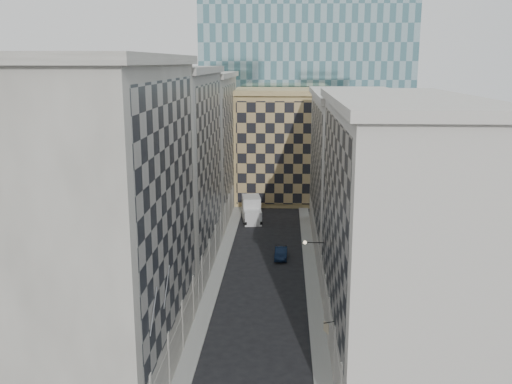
% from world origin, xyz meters
% --- Properties ---
extents(sidewalk_west, '(1.50, 100.00, 0.15)m').
position_xyz_m(sidewalk_west, '(-5.25, 30.00, 0.07)').
color(sidewalk_west, gray).
rests_on(sidewalk_west, ground).
extents(sidewalk_east, '(1.50, 100.00, 0.15)m').
position_xyz_m(sidewalk_east, '(5.25, 30.00, 0.07)').
color(sidewalk_east, gray).
rests_on(sidewalk_east, ground).
extents(bldg_left_a, '(10.80, 22.80, 23.70)m').
position_xyz_m(bldg_left_a, '(-10.88, 11.00, 11.82)').
color(bldg_left_a, gray).
rests_on(bldg_left_a, ground).
extents(bldg_left_b, '(10.80, 22.80, 22.70)m').
position_xyz_m(bldg_left_b, '(-10.88, 33.00, 11.32)').
color(bldg_left_b, '#98968D').
rests_on(bldg_left_b, ground).
extents(bldg_left_c, '(10.80, 22.80, 21.70)m').
position_xyz_m(bldg_left_c, '(-10.88, 55.00, 10.83)').
color(bldg_left_c, gray).
rests_on(bldg_left_c, ground).
extents(bldg_right_a, '(10.80, 26.80, 20.70)m').
position_xyz_m(bldg_right_a, '(10.88, 15.00, 10.32)').
color(bldg_right_a, beige).
rests_on(bldg_right_a, ground).
extents(bldg_right_b, '(10.80, 28.80, 19.70)m').
position_xyz_m(bldg_right_b, '(10.89, 42.00, 9.85)').
color(bldg_right_b, beige).
rests_on(bldg_right_b, ground).
extents(tan_block, '(16.80, 14.80, 18.80)m').
position_xyz_m(tan_block, '(2.00, 67.90, 9.44)').
color(tan_block, '#9D8253').
rests_on(tan_block, ground).
extents(church_tower, '(7.20, 7.20, 51.50)m').
position_xyz_m(church_tower, '(0.00, 82.00, 26.95)').
color(church_tower, '#2C2722').
rests_on(church_tower, ground).
extents(flagpoles_left, '(0.10, 6.33, 2.33)m').
position_xyz_m(flagpoles_left, '(-5.90, 6.00, 8.00)').
color(flagpoles_left, gray).
rests_on(flagpoles_left, ground).
extents(bracket_lamp, '(1.98, 0.36, 0.36)m').
position_xyz_m(bracket_lamp, '(4.38, 24.00, 6.20)').
color(bracket_lamp, black).
rests_on(bracket_lamp, ground).
extents(box_truck, '(3.44, 6.66, 3.49)m').
position_xyz_m(box_truck, '(-2.72, 53.58, 1.52)').
color(box_truck, silver).
rests_on(box_truck, ground).
extents(dark_car, '(1.56, 4.23, 1.38)m').
position_xyz_m(dark_car, '(1.83, 36.90, 0.69)').
color(dark_car, '#0E1C36').
rests_on(dark_car, ground).
extents(shop_sign, '(0.81, 0.71, 0.83)m').
position_xyz_m(shop_sign, '(5.42, 10.87, 3.83)').
color(shop_sign, black).
rests_on(shop_sign, ground).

